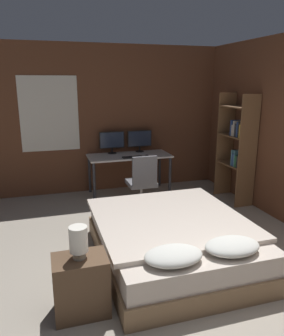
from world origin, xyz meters
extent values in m
cube|color=brown|center=(0.00, 4.23, 1.35)|extent=(12.00, 0.06, 2.70)
cube|color=silver|center=(-1.42, 4.19, 1.48)|extent=(1.00, 0.01, 1.31)
cube|color=black|center=(-1.42, 4.20, 1.48)|extent=(0.92, 0.01, 1.23)
cube|color=#846647|center=(-0.20, 1.39, 0.11)|extent=(1.66, 2.04, 0.22)
cube|color=beige|center=(-0.20, 1.39, 0.33)|extent=(1.60, 1.98, 0.22)
cube|color=beige|center=(-0.20, 1.52, 0.47)|extent=(1.70, 1.71, 0.05)
ellipsoid|color=silver|center=(-0.50, 0.62, 0.51)|extent=(0.55, 0.38, 0.13)
ellipsoid|color=silver|center=(0.10, 0.62, 0.51)|extent=(0.55, 0.38, 0.13)
cube|color=brown|center=(-1.33, 0.76, 0.27)|extent=(0.48, 0.34, 0.55)
cylinder|color=gray|center=(-1.33, 0.76, 0.56)|extent=(0.11, 0.11, 0.01)
cylinder|color=gray|center=(-1.33, 0.76, 0.59)|extent=(0.02, 0.02, 0.05)
cylinder|color=silver|center=(-1.33, 0.76, 0.73)|extent=(0.16, 0.16, 0.23)
cube|color=beige|center=(-0.07, 3.83, 0.72)|extent=(1.50, 0.66, 0.03)
cylinder|color=#2D2D33|center=(-0.77, 3.55, 0.35)|extent=(0.05, 0.05, 0.71)
cylinder|color=#2D2D33|center=(0.63, 3.55, 0.35)|extent=(0.05, 0.05, 0.71)
cylinder|color=#2D2D33|center=(-0.77, 4.11, 0.35)|extent=(0.05, 0.05, 0.71)
cylinder|color=#2D2D33|center=(0.63, 4.11, 0.35)|extent=(0.05, 0.05, 0.71)
cylinder|color=black|center=(-0.34, 4.06, 0.74)|extent=(0.16, 0.16, 0.01)
cylinder|color=black|center=(-0.34, 4.06, 0.79)|extent=(0.03, 0.03, 0.09)
cube|color=black|center=(-0.34, 4.06, 0.99)|extent=(0.47, 0.03, 0.31)
cube|color=#232D42|center=(-0.34, 4.05, 0.99)|extent=(0.44, 0.00, 0.28)
cylinder|color=black|center=(0.20, 4.06, 0.74)|extent=(0.16, 0.16, 0.01)
cylinder|color=black|center=(0.20, 4.06, 0.79)|extent=(0.03, 0.03, 0.09)
cube|color=black|center=(0.20, 4.06, 0.99)|extent=(0.47, 0.03, 0.31)
cube|color=#232D42|center=(0.20, 4.05, 0.99)|extent=(0.44, 0.00, 0.28)
cube|color=black|center=(-0.07, 3.61, 0.74)|extent=(0.36, 0.13, 0.02)
ellipsoid|color=black|center=(0.20, 3.61, 0.75)|extent=(0.07, 0.05, 0.04)
cylinder|color=black|center=(-0.06, 3.11, 0.02)|extent=(0.52, 0.52, 0.04)
cylinder|color=gray|center=(-0.06, 3.11, 0.21)|extent=(0.05, 0.05, 0.34)
cube|color=slate|center=(-0.06, 3.11, 0.42)|extent=(0.45, 0.45, 0.07)
cube|color=slate|center=(-0.06, 2.91, 0.68)|extent=(0.40, 0.05, 0.45)
cube|color=brown|center=(1.59, 2.61, 0.93)|extent=(0.34, 0.02, 1.85)
cube|color=brown|center=(1.59, 3.31, 0.93)|extent=(0.34, 0.02, 1.85)
cube|color=brown|center=(1.59, 2.96, 0.65)|extent=(0.34, 0.67, 0.02)
cube|color=brown|center=(1.59, 2.96, 1.15)|extent=(0.34, 0.67, 0.02)
cube|color=brown|center=(1.59, 2.96, 1.63)|extent=(0.34, 0.67, 0.02)
cube|color=#7A387F|center=(1.59, 2.65, 0.79)|extent=(0.28, 0.03, 0.27)
cube|color=#28282D|center=(1.59, 2.69, 0.76)|extent=(0.28, 0.03, 0.20)
cube|color=#337042|center=(1.59, 2.74, 0.76)|extent=(0.28, 0.04, 0.20)
cube|color=teal|center=(1.59, 2.78, 0.79)|extent=(0.28, 0.03, 0.27)
cube|color=#2D4784|center=(1.59, 2.82, 0.76)|extent=(0.28, 0.04, 0.21)
cube|color=teal|center=(1.59, 2.86, 0.79)|extent=(0.28, 0.03, 0.27)
cube|color=#2D4784|center=(1.59, 2.65, 1.29)|extent=(0.28, 0.03, 0.26)
cube|color=gold|center=(1.59, 2.69, 1.27)|extent=(0.28, 0.03, 0.21)
cube|color=#28282D|center=(1.59, 2.72, 1.29)|extent=(0.28, 0.03, 0.25)
cube|color=#2D4784|center=(1.59, 2.76, 1.28)|extent=(0.28, 0.03, 0.25)
cube|color=#28282D|center=(1.59, 2.81, 1.26)|extent=(0.28, 0.04, 0.21)
cube|color=#BCB29E|center=(1.59, 2.86, 1.29)|extent=(0.28, 0.03, 0.25)
cube|color=#BCB29E|center=(1.59, 2.90, 1.25)|extent=(0.28, 0.03, 0.18)
cube|color=#2D4784|center=(1.59, 2.94, 1.29)|extent=(0.28, 0.03, 0.26)
camera|label=1|loc=(-1.55, -1.84, 2.03)|focal=35.00mm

